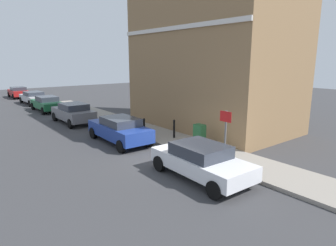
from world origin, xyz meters
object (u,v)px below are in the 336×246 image
(car_red, at_px, (18,92))
(bollard_near_cabinet, at_px, (174,128))
(car_blue, at_px, (120,129))
(car_silver, at_px, (34,97))
(car_white, at_px, (201,160))
(bollard_far_kerb, at_px, (144,126))
(street_sign, at_px, (225,129))
(car_grey, at_px, (73,113))
(car_green, at_px, (47,103))
(utility_cabinet, at_px, (199,136))

(car_red, bearing_deg, bollard_near_cabinet, -173.46)
(car_blue, relative_size, bollard_near_cabinet, 4.34)
(car_silver, bearing_deg, car_blue, 178.08)
(car_white, relative_size, car_red, 1.06)
(car_red, xyz_separation_m, bollard_near_cabinet, (2.62, -26.06, 0.01))
(car_white, bearing_deg, car_blue, 1.73)
(bollard_near_cabinet, bearing_deg, bollard_far_kerb, 128.08)
(car_blue, xyz_separation_m, car_red, (0.02, 24.55, -0.06))
(street_sign, bearing_deg, car_grey, 97.62)
(bollard_near_cabinet, relative_size, street_sign, 0.45)
(car_white, relative_size, car_green, 0.99)
(car_grey, bearing_deg, car_blue, -179.69)
(car_green, distance_m, bollard_near_cabinet, 14.56)
(bollard_near_cabinet, bearing_deg, car_silver, 97.39)
(bollard_near_cabinet, bearing_deg, utility_cabinet, -92.69)
(car_blue, height_order, bollard_near_cabinet, car_blue)
(car_white, xyz_separation_m, car_blue, (-0.02, 6.28, 0.04))
(car_white, height_order, street_sign, street_sign)
(car_silver, distance_m, utility_cabinet, 21.82)
(utility_cabinet, xyz_separation_m, bollard_far_kerb, (-0.99, 3.52, 0.02))
(bollard_far_kerb, relative_size, street_sign, 0.45)
(car_blue, bearing_deg, car_white, -178.60)
(car_blue, height_order, street_sign, street_sign)
(car_white, bearing_deg, car_grey, 2.08)
(car_red, bearing_deg, car_grey, -179.59)
(car_silver, xyz_separation_m, utility_cabinet, (2.44, -21.69, -0.01))
(bollard_near_cabinet, relative_size, bollard_far_kerb, 1.00)
(car_blue, bearing_deg, car_silver, 0.88)
(car_green, height_order, bollard_near_cabinet, car_green)
(car_grey, bearing_deg, car_green, -0.53)
(car_blue, height_order, car_silver, car_blue)
(car_blue, relative_size, street_sign, 1.96)
(bollard_near_cabinet, bearing_deg, street_sign, -102.92)
(utility_cabinet, bearing_deg, bollard_near_cabinet, 87.31)
(car_blue, relative_size, bollard_far_kerb, 4.34)
(car_grey, height_order, street_sign, street_sign)
(car_white, relative_size, bollard_near_cabinet, 4.10)
(utility_cabinet, height_order, bollard_far_kerb, utility_cabinet)
(car_grey, xyz_separation_m, utility_cabinet, (2.64, -10.17, -0.08))
(car_white, relative_size, street_sign, 1.85)
(car_white, xyz_separation_m, car_grey, (-0.12, 12.81, 0.05))
(utility_cabinet, bearing_deg, car_green, 99.15)
(car_grey, bearing_deg, car_white, 179.97)
(car_blue, bearing_deg, car_green, 1.68)
(car_blue, xyz_separation_m, car_silver, (0.11, 18.05, -0.06))
(car_white, distance_m, utility_cabinet, 3.65)
(utility_cabinet, height_order, street_sign, street_sign)
(car_green, relative_size, car_red, 1.08)
(car_blue, distance_m, car_green, 12.79)
(car_silver, bearing_deg, street_sign, -178.07)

